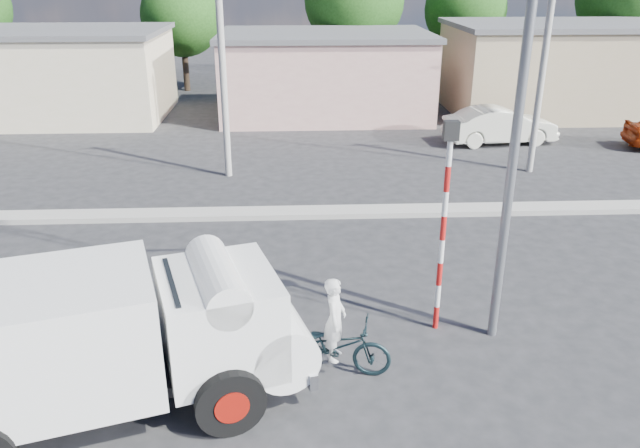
{
  "coord_description": "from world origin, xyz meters",
  "views": [
    {
      "loc": [
        0.28,
        -9.55,
        6.94
      ],
      "look_at": [
        0.92,
        4.11,
        1.3
      ],
      "focal_mm": 35.0,
      "sensor_mm": 36.0,
      "label": 1
    }
  ],
  "objects_px": {
    "cyclist": "(335,333)",
    "car_cream": "(500,125)",
    "bicycle": "(335,346)",
    "streetlight": "(512,90)",
    "traffic_pole": "(445,211)",
    "truck": "(114,338)"
  },
  "relations": [
    {
      "from": "cyclist",
      "to": "car_cream",
      "type": "distance_m",
      "value": 17.82
    },
    {
      "from": "streetlight",
      "to": "cyclist",
      "type": "bearing_deg",
      "value": -160.58
    },
    {
      "from": "cyclist",
      "to": "car_cream",
      "type": "xyz_separation_m",
      "value": [
        8.1,
        15.87,
        -0.04
      ]
    },
    {
      "from": "bicycle",
      "to": "car_cream",
      "type": "height_order",
      "value": "car_cream"
    },
    {
      "from": "bicycle",
      "to": "car_cream",
      "type": "bearing_deg",
      "value": -14.55
    },
    {
      "from": "truck",
      "to": "car_cream",
      "type": "height_order",
      "value": "truck"
    },
    {
      "from": "traffic_pole",
      "to": "cyclist",
      "type": "bearing_deg",
      "value": -147.42
    },
    {
      "from": "truck",
      "to": "bicycle",
      "type": "height_order",
      "value": "truck"
    },
    {
      "from": "car_cream",
      "to": "traffic_pole",
      "type": "distance_m",
      "value": 15.73
    },
    {
      "from": "bicycle",
      "to": "streetlight",
      "type": "distance_m",
      "value": 5.53
    },
    {
      "from": "cyclist",
      "to": "traffic_pole",
      "type": "xyz_separation_m",
      "value": [
        2.2,
        1.41,
        1.79
      ]
    },
    {
      "from": "cyclist",
      "to": "streetlight",
      "type": "bearing_deg",
      "value": -58.09
    },
    {
      "from": "bicycle",
      "to": "truck",
      "type": "bearing_deg",
      "value": 117.12
    },
    {
      "from": "bicycle",
      "to": "cyclist",
      "type": "distance_m",
      "value": 0.26
    },
    {
      "from": "truck",
      "to": "cyclist",
      "type": "xyz_separation_m",
      "value": [
        3.63,
        0.95,
        -0.63
      ]
    },
    {
      "from": "streetlight",
      "to": "traffic_pole",
      "type": "bearing_deg",
      "value": 162.27
    },
    {
      "from": "bicycle",
      "to": "traffic_pole",
      "type": "height_order",
      "value": "traffic_pole"
    },
    {
      "from": "cyclist",
      "to": "streetlight",
      "type": "xyz_separation_m",
      "value": [
        3.14,
        1.11,
        4.16
      ]
    },
    {
      "from": "truck",
      "to": "streetlight",
      "type": "height_order",
      "value": "streetlight"
    },
    {
      "from": "cyclist",
      "to": "streetlight",
      "type": "height_order",
      "value": "streetlight"
    },
    {
      "from": "truck",
      "to": "cyclist",
      "type": "bearing_deg",
      "value": -2.27
    },
    {
      "from": "cyclist",
      "to": "traffic_pole",
      "type": "height_order",
      "value": "traffic_pole"
    }
  ]
}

